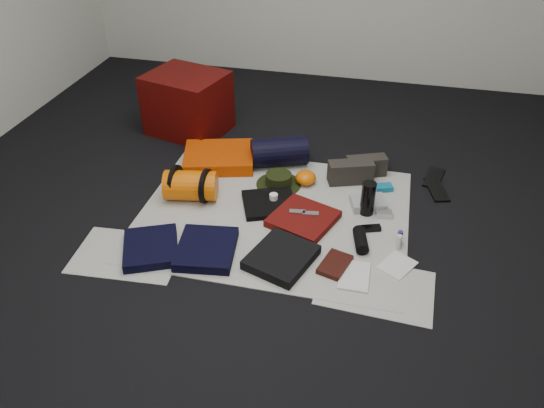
% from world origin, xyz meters
% --- Properties ---
extents(floor, '(4.50, 4.50, 0.02)m').
position_xyz_m(floor, '(0.00, 0.00, -0.01)').
color(floor, black).
rests_on(floor, ground).
extents(newspaper_mat, '(1.60, 1.30, 0.01)m').
position_xyz_m(newspaper_mat, '(0.00, 0.00, 0.00)').
color(newspaper_mat, silver).
rests_on(newspaper_mat, floor).
extents(newspaper_sheet_front_left, '(0.61, 0.44, 0.00)m').
position_xyz_m(newspaper_sheet_front_left, '(-0.70, -0.55, 0.00)').
color(newspaper_sheet_front_left, silver).
rests_on(newspaper_sheet_front_left, floor).
extents(newspaper_sheet_front_right, '(0.60, 0.43, 0.00)m').
position_xyz_m(newspaper_sheet_front_right, '(0.65, -0.50, 0.00)').
color(newspaper_sheet_front_right, silver).
rests_on(newspaper_sheet_front_right, floor).
extents(red_cabinet, '(0.64, 0.58, 0.45)m').
position_xyz_m(red_cabinet, '(-0.88, 0.91, 0.23)').
color(red_cabinet, '#4A0705').
rests_on(red_cabinet, floor).
extents(sleeping_pad, '(0.56, 0.50, 0.09)m').
position_xyz_m(sleeping_pad, '(-0.51, 0.49, 0.05)').
color(sleeping_pad, '#C53B02').
rests_on(sleeping_pad, newspaper_mat).
extents(stuff_sack, '(0.35, 0.24, 0.19)m').
position_xyz_m(stuff_sack, '(-0.54, 0.04, 0.10)').
color(stuff_sack, '#D95903').
rests_on(stuff_sack, newspaper_mat).
extents(sack_strap_left, '(0.02, 0.22, 0.22)m').
position_xyz_m(sack_strap_left, '(-0.64, 0.04, 0.11)').
color(sack_strap_left, black).
rests_on(sack_strap_left, newspaper_mat).
extents(sack_strap_right, '(0.03, 0.22, 0.22)m').
position_xyz_m(sack_strap_right, '(-0.44, 0.04, 0.11)').
color(sack_strap_right, black).
rests_on(sack_strap_right, newspaper_mat).
extents(navy_duffel, '(0.43, 0.33, 0.20)m').
position_xyz_m(navy_duffel, '(-0.09, 0.57, 0.11)').
color(navy_duffel, black).
rests_on(navy_duffel, newspaper_mat).
extents(boonie_brim, '(0.37, 0.37, 0.01)m').
position_xyz_m(boonie_brim, '(-0.04, 0.31, 0.01)').
color(boonie_brim, black).
rests_on(boonie_brim, newspaper_mat).
extents(boonie_crown, '(0.17, 0.17, 0.07)m').
position_xyz_m(boonie_crown, '(-0.04, 0.31, 0.05)').
color(boonie_crown, black).
rests_on(boonie_crown, boonie_brim).
extents(hiking_boot_left, '(0.31, 0.20, 0.15)m').
position_xyz_m(hiking_boot_left, '(0.41, 0.46, 0.08)').
color(hiking_boot_left, '#2D2923').
rests_on(hiking_boot_left, newspaper_mat).
extents(hiking_boot_right, '(0.28, 0.19, 0.13)m').
position_xyz_m(hiking_boot_right, '(0.50, 0.57, 0.07)').
color(hiking_boot_right, '#2D2923').
rests_on(hiking_boot_right, newspaper_mat).
extents(flip_flop_left, '(0.16, 0.28, 0.01)m').
position_xyz_m(flip_flop_left, '(0.97, 0.49, 0.01)').
color(flip_flop_left, black).
rests_on(flip_flop_left, floor).
extents(flip_flop_right, '(0.15, 0.27, 0.01)m').
position_xyz_m(flip_flop_right, '(0.95, 0.63, 0.01)').
color(flip_flop_right, black).
rests_on(flip_flop_right, floor).
extents(trousers_navy_a, '(0.40, 0.42, 0.05)m').
position_xyz_m(trousers_navy_a, '(-0.58, -0.50, 0.03)').
color(trousers_navy_a, black).
rests_on(trousers_navy_a, newspaper_mat).
extents(trousers_navy_b, '(0.35, 0.39, 0.06)m').
position_xyz_m(trousers_navy_b, '(-0.28, -0.44, 0.03)').
color(trousers_navy_b, black).
rests_on(trousers_navy_b, newspaper_mat).
extents(trousers_charcoal, '(0.40, 0.43, 0.05)m').
position_xyz_m(trousers_charcoal, '(0.14, -0.41, 0.03)').
color(trousers_charcoal, black).
rests_on(trousers_charcoal, newspaper_mat).
extents(black_tshirt, '(0.40, 0.39, 0.03)m').
position_xyz_m(black_tshirt, '(-0.05, 0.07, 0.02)').
color(black_tshirt, black).
rests_on(black_tshirt, newspaper_mat).
extents(red_shirt, '(0.44, 0.44, 0.05)m').
position_xyz_m(red_shirt, '(0.19, -0.04, 0.03)').
color(red_shirt, '#540C09').
rests_on(red_shirt, newspaper_mat).
extents(orange_stuff_sack, '(0.16, 0.16, 0.09)m').
position_xyz_m(orange_stuff_sack, '(0.13, 0.37, 0.05)').
color(orange_stuff_sack, '#D95903').
rests_on(orange_stuff_sack, newspaper_mat).
extents(first_aid_pouch, '(0.24, 0.21, 0.05)m').
position_xyz_m(first_aid_pouch, '(0.55, 0.20, 0.03)').
color(first_aid_pouch, gray).
rests_on(first_aid_pouch, newspaper_mat).
extents(water_bottle, '(0.11, 0.11, 0.21)m').
position_xyz_m(water_bottle, '(0.54, 0.13, 0.11)').
color(water_bottle, black).
rests_on(water_bottle, newspaper_mat).
extents(speaker, '(0.11, 0.19, 0.07)m').
position_xyz_m(speaker, '(0.54, -0.18, 0.04)').
color(speaker, black).
rests_on(speaker, newspaper_mat).
extents(compact_camera, '(0.10, 0.07, 0.04)m').
position_xyz_m(compact_camera, '(0.65, 0.12, 0.02)').
color(compact_camera, '#B5B6BA').
rests_on(compact_camera, newspaper_mat).
extents(cyan_case, '(0.13, 0.10, 0.03)m').
position_xyz_m(cyan_case, '(0.63, 0.41, 0.02)').
color(cyan_case, '#0F6A91').
rests_on(cyan_case, newspaper_mat).
extents(toiletry_purple, '(0.03, 0.03, 0.09)m').
position_xyz_m(toiletry_purple, '(0.75, -0.12, 0.05)').
color(toiletry_purple, navy).
rests_on(toiletry_purple, newspaper_mat).
extents(toiletry_clear, '(0.04, 0.04, 0.09)m').
position_xyz_m(toiletry_clear, '(0.75, -0.16, 0.05)').
color(toiletry_clear, silver).
rests_on(toiletry_clear, newspaper_mat).
extents(paperback_book, '(0.18, 0.23, 0.03)m').
position_xyz_m(paperback_book, '(0.42, -0.39, 0.02)').
color(paperback_book, black).
rests_on(paperback_book, newspaper_mat).
extents(map_booklet, '(0.16, 0.23, 0.01)m').
position_xyz_m(map_booklet, '(0.53, -0.44, 0.01)').
color(map_booklet, silver).
rests_on(map_booklet, newspaper_mat).
extents(map_printout, '(0.22, 0.24, 0.01)m').
position_xyz_m(map_printout, '(0.75, -0.31, 0.01)').
color(map_printout, silver).
rests_on(map_printout, newspaper_mat).
extents(sunglasses, '(0.12, 0.08, 0.03)m').
position_xyz_m(sunglasses, '(0.59, -0.03, 0.02)').
color(sunglasses, black).
rests_on(sunglasses, newspaper_mat).
extents(key_cluster, '(0.08, 0.08, 0.01)m').
position_xyz_m(key_cluster, '(-0.60, -0.50, 0.01)').
color(key_cluster, '#B5B6BA').
rests_on(key_cluster, newspaper_mat).
extents(tape_roll, '(0.05, 0.05, 0.04)m').
position_xyz_m(tape_roll, '(-0.03, 0.10, 0.06)').
color(tape_roll, white).
rests_on(tape_roll, black_tshirt).
extents(energy_bar_a, '(0.10, 0.05, 0.01)m').
position_xyz_m(energy_bar_a, '(0.15, -0.02, 0.06)').
color(energy_bar_a, '#B5B6BA').
rests_on(energy_bar_a, red_shirt).
extents(energy_bar_b, '(0.10, 0.05, 0.01)m').
position_xyz_m(energy_bar_b, '(0.23, -0.02, 0.06)').
color(energy_bar_b, '#B5B6BA').
rests_on(energy_bar_b, red_shirt).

